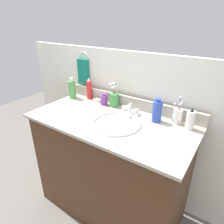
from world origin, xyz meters
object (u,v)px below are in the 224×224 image
Objects in this scene: soap_bar at (98,100)px; bottle_toner_green at (72,89)px; bottle_shampoo_blue at (157,111)px; bottle_spray_red at (89,89)px; cup_white_ceramic at (178,116)px; bottle_cream_purple at (104,100)px; faucet at (130,110)px; cup_green at (114,99)px; hand_towel at (83,71)px; bottle_lotion_white at (190,120)px.

bottle_toner_green is at bearing -168.04° from soap_bar.
bottle_spray_red is at bearing 173.82° from bottle_shampoo_blue.
cup_white_ceramic is 2.99× the size of soap_bar.
cup_white_ceramic reaches higher than bottle_cream_purple.
faucet is 0.22m from bottle_shampoo_blue.
bottle_cream_purple is 0.49× the size of cup_green.
soap_bar is (-0.56, 0.05, -0.07)m from bottle_shampoo_blue.
hand_towel is at bearing 152.17° from bottle_spray_red.
bottle_spray_red is at bearing 26.30° from bottle_toner_green.
bottle_toner_green is at bearing -179.97° from faucet.
faucet is at bearing -177.73° from bottle_lotion_white.
cup_white_ceramic is (0.34, 0.05, 0.03)m from faucet.
hand_towel is 0.80m from bottle_shampoo_blue.
hand_towel is at bearing 173.80° from bottle_lotion_white.
hand_towel is at bearing 169.18° from cup_green.
soap_bar is at bearing 171.45° from faucet.
hand_towel is at bearing 175.32° from cup_white_ceramic.
bottle_lotion_white is (0.70, -0.01, 0.02)m from bottle_cream_purple.
faucet is at bearing -8.55° from soap_bar.
bottle_shampoo_blue is (0.48, -0.03, 0.04)m from bottle_cream_purple.
bottle_spray_red is 1.28× the size of bottle_lotion_white.
bottle_cream_purple is at bearing -167.31° from cup_green.
cup_green reaches higher than bottle_cream_purple.
hand_towel is at bearing 162.41° from bottle_cream_purple.
cup_white_ceramic reaches higher than soap_bar.
faucet is (0.56, -0.12, -0.19)m from hand_towel.
bottle_toner_green is (-0.14, -0.07, -0.00)m from bottle_spray_red.
cup_white_ceramic is (-0.09, 0.03, -0.01)m from bottle_lotion_white.
soap_bar is (-0.35, 0.05, -0.02)m from faucet.
cup_green is (0.42, 0.05, -0.02)m from bottle_toner_green.
faucet is 1.66× the size of bottle_cream_purple.
bottle_toner_green is 0.97× the size of cup_white_ceramic.
bottle_spray_red is at bearing 171.29° from faucet.
bottle_shampoo_blue is at bearing -4.16° from bottle_cream_purple.
cup_green is (-0.52, 0.00, 0.00)m from cup_white_ceramic.
bottle_cream_purple is 0.33m from bottle_toner_green.
bottle_shampoo_blue is (0.21, -0.00, 0.05)m from faucet.
bottle_shampoo_blue is 0.89× the size of bottle_spray_red.
bottle_shampoo_blue is at bearing -8.01° from cup_green.
bottle_spray_red is 1.04× the size of bottle_toner_green.
faucet is at bearing -171.53° from cup_white_ceramic.
hand_towel reaches higher than cup_white_ceramic.
cup_white_ceramic is 0.97× the size of cup_green.
bottle_spray_red is 0.28m from cup_green.
bottle_shampoo_blue is (0.77, -0.13, -0.14)m from hand_towel.
bottle_shampoo_blue is 0.87× the size of cup_green.
hand_towel is 1.14× the size of bottle_spray_red.
faucet is at bearing -6.89° from bottle_cream_purple.
bottle_lotion_white is 2.35× the size of soap_bar.
bottle_lotion_white reaches higher than bottle_cream_purple.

